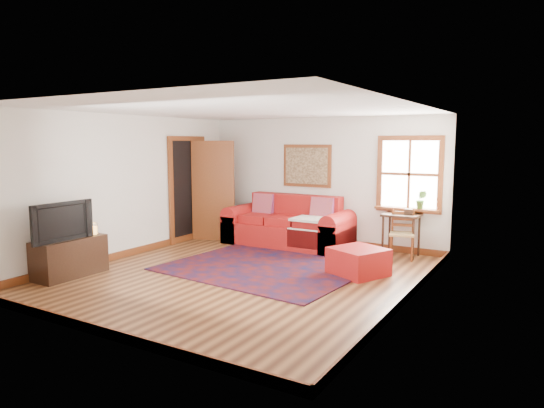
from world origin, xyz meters
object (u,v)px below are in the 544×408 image
Objects in this scene: ladder_back_chair at (402,232)px; red_leather_sofa at (289,229)px; red_ottoman at (358,262)px; side_table at (401,221)px; media_cabinet at (70,257)px.

red_leather_sofa is at bearing -179.14° from ladder_back_chair.
red_leather_sofa is 2.24m from ladder_back_chair.
red_ottoman is 0.95× the size of side_table.
red_ottoman is 1.45m from ladder_back_chair.
red_ottoman is at bearing -101.12° from ladder_back_chair.
ladder_back_chair is at bearing 0.86° from red_leather_sofa.
red_leather_sofa is 3.45× the size of red_ottoman.
red_leather_sofa is at bearing 64.00° from media_cabinet.
red_ottoman is at bearing 31.54° from media_cabinet.
side_table is 5.53m from media_cabinet.
side_table is (0.21, 1.54, 0.43)m from red_ottoman.
side_table is (2.17, 0.18, 0.31)m from red_leather_sofa.
ladder_back_chair is 5.46m from media_cabinet.
red_ottoman is at bearing -97.90° from side_table.
ladder_back_chair is at bearing 42.59° from media_cabinet.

